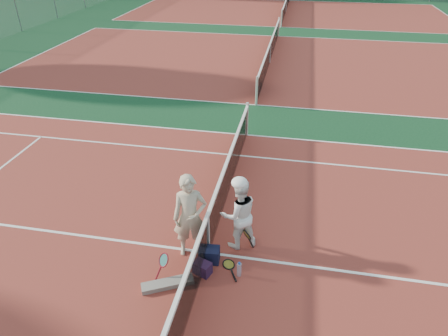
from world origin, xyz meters
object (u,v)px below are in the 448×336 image
(sports_bag_purple, at_px, (202,268))
(water_bottle, at_px, (239,270))
(racket_red, at_px, (164,266))
(racket_spare, at_px, (229,264))
(player_b, at_px, (239,214))
(player_a, at_px, (190,217))
(sports_bag_navy, at_px, (209,255))
(racket_black_held, at_px, (247,241))
(net_main, at_px, (208,234))

(sports_bag_purple, relative_size, water_bottle, 1.10)
(racket_red, height_order, racket_spare, racket_red)
(player_b, height_order, racket_spare, player_b)
(player_b, height_order, racket_red, player_b)
(water_bottle, bearing_deg, player_a, 156.27)
(sports_bag_navy, distance_m, water_bottle, 0.70)
(racket_black_held, distance_m, racket_spare, 0.60)
(player_a, xyz_separation_m, sports_bag_navy, (0.41, -0.19, -0.75))
(net_main, bearing_deg, sports_bag_purple, -89.57)
(player_a, relative_size, player_b, 1.15)
(player_b, xyz_separation_m, sports_bag_navy, (-0.49, -0.60, -0.64))
(racket_spare, distance_m, sports_bag_navy, 0.43)
(racket_red, height_order, racket_black_held, racket_black_held)
(player_a, height_order, sports_bag_navy, player_a)
(racket_red, distance_m, racket_spare, 1.28)
(sports_bag_purple, bearing_deg, water_bottle, 6.06)
(racket_red, xyz_separation_m, sports_bag_purple, (0.69, 0.20, -0.13))
(racket_black_held, bearing_deg, water_bottle, 41.64)
(player_b, bearing_deg, racket_spare, 54.93)
(racket_black_held, distance_m, sports_bag_purple, 1.08)
(sports_bag_purple, bearing_deg, player_b, 60.20)
(player_a, distance_m, racket_black_held, 1.29)
(player_a, relative_size, sports_bag_navy, 4.54)
(sports_bag_navy, bearing_deg, net_main, 106.43)
(sports_bag_navy, bearing_deg, racket_black_held, 31.13)
(racket_spare, distance_m, water_bottle, 0.37)
(racket_red, bearing_deg, player_a, 12.37)
(racket_spare, bearing_deg, sports_bag_navy, 55.62)
(racket_red, height_order, water_bottle, racket_red)
(racket_spare, bearing_deg, player_b, -35.72)
(player_b, bearing_deg, player_a, -2.87)
(player_b, xyz_separation_m, racket_red, (-1.23, -1.15, -0.53))
(racket_red, relative_size, water_bottle, 1.76)
(racket_black_held, bearing_deg, racket_red, -10.97)
(racket_red, distance_m, racket_black_held, 1.73)
(player_a, bearing_deg, water_bottle, -39.94)
(racket_spare, bearing_deg, player_a, 46.10)
(sports_bag_navy, bearing_deg, sports_bag_purple, -99.20)
(racket_red, xyz_separation_m, water_bottle, (1.39, 0.28, -0.11))
(racket_red, height_order, sports_bag_purple, racket_red)
(racket_spare, relative_size, sports_bag_purple, 1.82)
(racket_red, xyz_separation_m, sports_bag_navy, (0.75, 0.55, -0.11))
(player_a, height_order, racket_black_held, player_a)
(player_a, bearing_deg, racket_black_held, -4.46)
(water_bottle, bearing_deg, net_main, 145.45)
(racket_red, bearing_deg, water_bottle, -42.18)
(net_main, height_order, player_b, player_b)
(water_bottle, bearing_deg, sports_bag_navy, 156.66)
(racket_spare, height_order, sports_bag_navy, sports_bag_navy)
(player_b, bearing_deg, sports_bag_navy, 23.36)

